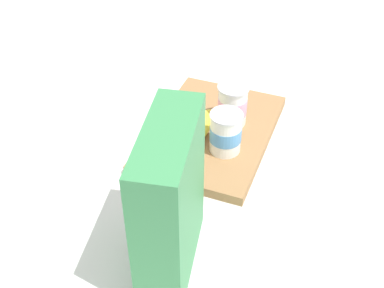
{
  "coord_description": "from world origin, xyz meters",
  "views": [
    {
      "loc": [
        0.83,
        0.27,
        0.7
      ],
      "look_at": [
        0.12,
        0.0,
        0.07
      ],
      "focal_mm": 47.04,
      "sensor_mm": 36.0,
      "label": 1
    }
  ],
  "objects_px": {
    "cereal_box": "(170,203)",
    "cutting_board": "(211,133)",
    "banana_bunch": "(194,129)",
    "yogurt_cup_front": "(232,105)",
    "yogurt_cup_back": "(226,133)"
  },
  "relations": [
    {
      "from": "banana_bunch",
      "to": "yogurt_cup_back",
      "type": "bearing_deg",
      "value": 75.0
    },
    {
      "from": "yogurt_cup_front",
      "to": "banana_bunch",
      "type": "distance_m",
      "value": 0.1
    },
    {
      "from": "cutting_board",
      "to": "banana_bunch",
      "type": "height_order",
      "value": "banana_bunch"
    },
    {
      "from": "yogurt_cup_front",
      "to": "yogurt_cup_back",
      "type": "relative_size",
      "value": 1.05
    },
    {
      "from": "banana_bunch",
      "to": "yogurt_cup_front",
      "type": "bearing_deg",
      "value": 139.89
    },
    {
      "from": "yogurt_cup_front",
      "to": "banana_bunch",
      "type": "relative_size",
      "value": 0.57
    },
    {
      "from": "cereal_box",
      "to": "yogurt_cup_back",
      "type": "bearing_deg",
      "value": 169.58
    },
    {
      "from": "cutting_board",
      "to": "banana_bunch",
      "type": "xyz_separation_m",
      "value": [
        0.03,
        -0.03,
        0.03
      ]
    },
    {
      "from": "yogurt_cup_front",
      "to": "yogurt_cup_back",
      "type": "bearing_deg",
      "value": 9.21
    },
    {
      "from": "cereal_box",
      "to": "cutting_board",
      "type": "bearing_deg",
      "value": 177.69
    },
    {
      "from": "cereal_box",
      "to": "yogurt_cup_back",
      "type": "relative_size",
      "value": 3.1
    },
    {
      "from": "yogurt_cup_front",
      "to": "banana_bunch",
      "type": "height_order",
      "value": "yogurt_cup_front"
    },
    {
      "from": "cutting_board",
      "to": "cereal_box",
      "type": "bearing_deg",
      "value": 8.12
    },
    {
      "from": "yogurt_cup_front",
      "to": "yogurt_cup_back",
      "type": "xyz_separation_m",
      "value": [
        0.09,
        0.02,
        -0.0
      ]
    },
    {
      "from": "cutting_board",
      "to": "cereal_box",
      "type": "height_order",
      "value": "cereal_box"
    }
  ]
}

